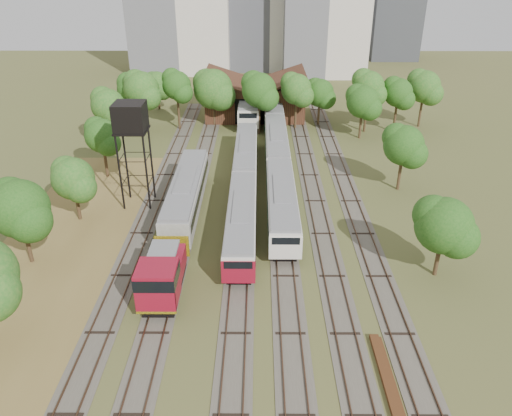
{
  "coord_description": "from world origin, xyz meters",
  "views": [
    {
      "loc": [
        -0.36,
        -25.02,
        24.94
      ],
      "look_at": [
        -0.62,
        18.48,
        2.5
      ],
      "focal_mm": 35.0,
      "sensor_mm": 36.0,
      "label": 1
    }
  ],
  "objects_px": {
    "railcar_green_set": "(276,145)",
    "shunter_locomotive": "(162,277)",
    "water_tower": "(130,120)",
    "railcar_red_set": "(244,184)"
  },
  "relations": [
    {
      "from": "shunter_locomotive",
      "to": "water_tower",
      "type": "distance_m",
      "value": 19.37
    },
    {
      "from": "water_tower",
      "to": "railcar_green_set",
      "type": "bearing_deg",
      "value": 40.94
    },
    {
      "from": "railcar_green_set",
      "to": "water_tower",
      "type": "relative_size",
      "value": 4.59
    },
    {
      "from": "railcar_red_set",
      "to": "shunter_locomotive",
      "type": "distance_m",
      "value": 19.1
    },
    {
      "from": "railcar_green_set",
      "to": "shunter_locomotive",
      "type": "bearing_deg",
      "value": -108.2
    },
    {
      "from": "shunter_locomotive",
      "to": "water_tower",
      "type": "bearing_deg",
      "value": 108.14
    },
    {
      "from": "shunter_locomotive",
      "to": "water_tower",
      "type": "xyz_separation_m",
      "value": [
        -5.55,
        16.94,
        7.59
      ]
    },
    {
      "from": "water_tower",
      "to": "railcar_red_set",
      "type": "bearing_deg",
      "value": 5.91
    },
    {
      "from": "railcar_green_set",
      "to": "shunter_locomotive",
      "type": "relative_size",
      "value": 6.41
    },
    {
      "from": "railcar_red_set",
      "to": "railcar_green_set",
      "type": "height_order",
      "value": "railcar_green_set"
    }
  ]
}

